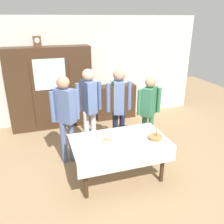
# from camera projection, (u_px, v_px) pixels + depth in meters

# --- Properties ---
(ground_plane) EXTENTS (12.00, 12.00, 0.00)m
(ground_plane) POSITION_uv_depth(u_px,v_px,m) (115.00, 170.00, 4.38)
(ground_plane) COLOR #997A56
(ground_plane) RESTS_ON ground
(back_wall) EXTENTS (6.40, 0.10, 2.70)m
(back_wall) POSITION_uv_depth(u_px,v_px,m) (83.00, 70.00, 6.22)
(back_wall) COLOR silver
(back_wall) RESTS_ON ground
(dining_table) EXTENTS (1.60, 0.94, 0.74)m
(dining_table) POSITION_uv_depth(u_px,v_px,m) (120.00, 146.00, 3.93)
(dining_table) COLOR #3D2819
(dining_table) RESTS_ON ground
(wall_cabinet) EXTENTS (2.01, 0.46, 2.02)m
(wall_cabinet) POSITION_uv_depth(u_px,v_px,m) (51.00, 89.00, 5.82)
(wall_cabinet) COLOR #3D2819
(wall_cabinet) RESTS_ON ground
(mantel_clock) EXTENTS (0.18, 0.11, 0.24)m
(mantel_clock) POSITION_uv_depth(u_px,v_px,m) (37.00, 41.00, 5.35)
(mantel_clock) COLOR brown
(mantel_clock) RESTS_ON wall_cabinet
(bookshelf_low) EXTENTS (1.11, 0.35, 0.93)m
(bookshelf_low) POSITION_uv_depth(u_px,v_px,m) (115.00, 102.00, 6.56)
(bookshelf_low) COLOR #3D2819
(bookshelf_low) RESTS_ON ground
(book_stack) EXTENTS (0.18, 0.23, 0.11)m
(book_stack) POSITION_uv_depth(u_px,v_px,m) (115.00, 84.00, 6.37)
(book_stack) COLOR #3D754C
(book_stack) RESTS_ON bookshelf_low
(tea_cup_front_edge) EXTENTS (0.13, 0.13, 0.06)m
(tea_cup_front_edge) POSITION_uv_depth(u_px,v_px,m) (140.00, 138.00, 3.93)
(tea_cup_front_edge) COLOR white
(tea_cup_front_edge) RESTS_ON dining_table
(tea_cup_near_left) EXTENTS (0.13, 0.13, 0.06)m
(tea_cup_near_left) POSITION_uv_depth(u_px,v_px,m) (134.00, 145.00, 3.71)
(tea_cup_near_left) COLOR silver
(tea_cup_near_left) RESTS_ON dining_table
(tea_cup_far_left) EXTENTS (0.13, 0.13, 0.06)m
(tea_cup_far_left) POSITION_uv_depth(u_px,v_px,m) (85.00, 140.00, 3.87)
(tea_cup_far_left) COLOR white
(tea_cup_far_left) RESTS_ON dining_table
(tea_cup_back_edge) EXTENTS (0.13, 0.13, 0.06)m
(tea_cup_back_edge) POSITION_uv_depth(u_px,v_px,m) (127.00, 133.00, 4.08)
(tea_cup_back_edge) COLOR white
(tea_cup_back_edge) RESTS_ON dining_table
(tea_cup_mid_right) EXTENTS (0.13, 0.13, 0.06)m
(tea_cup_mid_right) POSITION_uv_depth(u_px,v_px,m) (140.00, 133.00, 4.10)
(tea_cup_mid_right) COLOR white
(tea_cup_mid_right) RESTS_ON dining_table
(bread_basket) EXTENTS (0.24, 0.24, 0.16)m
(bread_basket) POSITION_uv_depth(u_px,v_px,m) (155.00, 137.00, 3.94)
(bread_basket) COLOR #9E7542
(bread_basket) RESTS_ON dining_table
(pastry_plate) EXTENTS (0.28, 0.28, 0.05)m
(pastry_plate) POSITION_uv_depth(u_px,v_px,m) (107.00, 141.00, 3.87)
(pastry_plate) COLOR white
(pastry_plate) RESTS_ON dining_table
(spoon_far_left) EXTENTS (0.12, 0.02, 0.01)m
(spoon_far_left) POSITION_uv_depth(u_px,v_px,m) (97.00, 135.00, 4.09)
(spoon_far_left) COLOR silver
(spoon_far_left) RESTS_ON dining_table
(spoon_mid_right) EXTENTS (0.12, 0.02, 0.01)m
(spoon_mid_right) POSITION_uv_depth(u_px,v_px,m) (119.00, 150.00, 3.61)
(spoon_mid_right) COLOR silver
(spoon_mid_right) RESTS_ON dining_table
(person_by_cabinet) EXTENTS (0.52, 0.40, 1.71)m
(person_by_cabinet) POSITION_uv_depth(u_px,v_px,m) (65.00, 112.00, 4.29)
(person_by_cabinet) COLOR slate
(person_by_cabinet) RESTS_ON ground
(person_near_right_end) EXTENTS (0.52, 0.41, 1.74)m
(person_near_right_end) POSITION_uv_depth(u_px,v_px,m) (119.00, 102.00, 4.69)
(person_near_right_end) COLOR #191E38
(person_near_right_end) RESTS_ON ground
(person_behind_table_left) EXTENTS (0.52, 0.39, 1.56)m
(person_behind_table_left) POSITION_uv_depth(u_px,v_px,m) (149.00, 107.00, 4.82)
(person_behind_table_left) COLOR #33704C
(person_behind_table_left) RESTS_ON ground
(person_behind_table_right) EXTENTS (0.52, 0.40, 1.74)m
(person_behind_table_right) POSITION_uv_depth(u_px,v_px,m) (89.00, 102.00, 4.71)
(person_behind_table_right) COLOR silver
(person_behind_table_right) RESTS_ON ground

